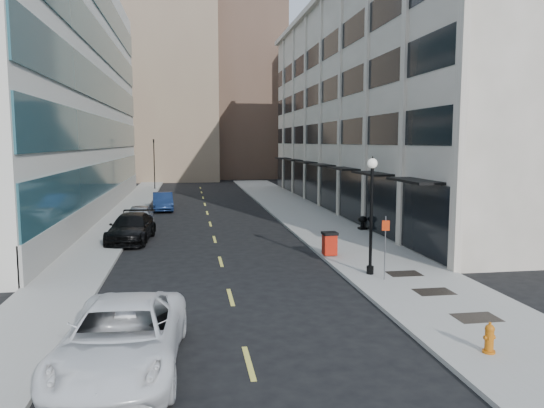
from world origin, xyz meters
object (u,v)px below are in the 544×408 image
object	(u,v)px
car_black_pickup	(131,228)
urn_planter	(363,221)
fire_hydrant	(489,338)
sign_post	(385,239)
car_white_van	(122,338)
trash_bin	(330,243)
car_silver_sedan	(140,216)
traffic_signal	(154,142)
car_blue_sedan	(163,202)
lamppost	(371,205)

from	to	relation	value
car_black_pickup	urn_planter	distance (m)	14.45
fire_hydrant	sign_post	bearing A→B (deg)	90.56
car_white_van	sign_post	bearing A→B (deg)	39.12
trash_bin	car_black_pickup	bearing A→B (deg)	149.22
fire_hydrant	urn_planter	xyz separation A→B (m)	(3.20, 19.93, 0.12)
trash_bin	sign_post	distance (m)	5.10
car_silver_sedan	trash_bin	xyz separation A→B (m)	(10.20, -11.46, 0.03)
traffic_signal	sign_post	size ratio (longest dim) A/B	2.65
traffic_signal	fire_hydrant	size ratio (longest dim) A/B	8.30
fire_hydrant	traffic_signal	bearing A→B (deg)	103.29
car_blue_sedan	sign_post	xyz separation A→B (m)	(10.03, -25.01, 1.06)
traffic_signal	car_black_pickup	bearing A→B (deg)	-88.82
trash_bin	urn_planter	world-z (taller)	trash_bin
car_black_pickup	urn_planter	bearing A→B (deg)	10.02
car_silver_sedan	car_white_van	bearing A→B (deg)	-86.25
traffic_signal	car_black_pickup	size ratio (longest dim) A/B	1.25
car_silver_sedan	trash_bin	distance (m)	15.34
car_silver_sedan	car_blue_sedan	bearing A→B (deg)	82.16
car_blue_sedan	traffic_signal	bearing A→B (deg)	91.52
traffic_signal	car_silver_sedan	bearing A→B (deg)	-88.60
trash_bin	urn_planter	size ratio (longest dim) A/B	1.36
traffic_signal	lamppost	distance (m)	45.59
fire_hydrant	sign_post	distance (m)	7.78
fire_hydrant	trash_bin	world-z (taller)	trash_bin
car_black_pickup	car_blue_sedan	distance (m)	14.05
traffic_signal	car_blue_sedan	world-z (taller)	traffic_signal
car_blue_sedan	urn_planter	world-z (taller)	car_blue_sedan
car_blue_sedan	trash_bin	xyz separation A→B (m)	(9.03, -20.12, 0.02)
car_white_van	urn_planter	size ratio (longest dim) A/B	7.26
car_blue_sedan	lamppost	distance (m)	26.02
car_silver_sedan	sign_post	xyz separation A→B (m)	(11.20, -16.35, 1.07)
car_silver_sedan	sign_post	size ratio (longest dim) A/B	1.68
traffic_signal	car_black_pickup	xyz separation A→B (m)	(0.70, -34.00, -4.91)
traffic_signal	urn_planter	size ratio (longest dim) A/B	8.08
fire_hydrant	lamppost	xyz separation A→B (m)	(-0.26, 8.69, 2.56)
car_silver_sedan	urn_planter	bearing A→B (deg)	-16.05
traffic_signal	car_blue_sedan	xyz separation A→B (m)	(1.87, -20.00, -4.95)
trash_bin	sign_post	xyz separation A→B (m)	(1.00, -4.89, 1.04)
sign_post	urn_planter	size ratio (longest dim) A/B	3.05
traffic_signal	car_silver_sedan	world-z (taller)	traffic_signal
car_silver_sedan	lamppost	size ratio (longest dim) A/B	0.87
fire_hydrant	urn_planter	size ratio (longest dim) A/B	0.97
traffic_signal	sign_post	distance (m)	46.72
car_black_pickup	car_silver_sedan	xyz separation A→B (m)	(0.00, 5.34, -0.06)
car_white_van	sign_post	distance (m)	11.91
car_silver_sedan	lamppost	world-z (taller)	lamppost
lamppost	car_silver_sedan	bearing A→B (deg)	125.49
car_black_pickup	trash_bin	xyz separation A→B (m)	(10.20, -6.12, -0.02)
car_blue_sedan	urn_planter	bearing A→B (deg)	-47.75
lamppost	traffic_signal	bearing A→B (deg)	104.82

